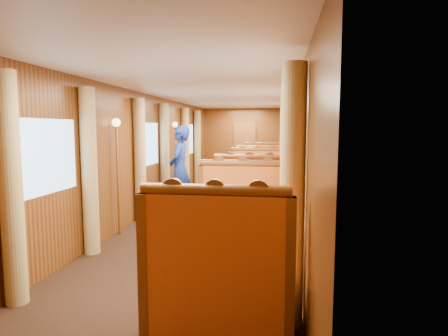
% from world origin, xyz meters
% --- Properties ---
extents(floor, '(3.00, 12.00, 0.01)m').
position_xyz_m(floor, '(0.00, 0.00, 0.00)').
color(floor, black).
rests_on(floor, ground).
extents(ceiling, '(3.00, 12.00, 0.01)m').
position_xyz_m(ceiling, '(0.00, 0.00, 2.50)').
color(ceiling, silver).
rests_on(ceiling, wall_left).
extents(wall_far, '(3.00, 0.01, 2.50)m').
position_xyz_m(wall_far, '(0.00, 6.00, 1.25)').
color(wall_far, brown).
rests_on(wall_far, floor).
extents(wall_near, '(3.00, 0.01, 2.50)m').
position_xyz_m(wall_near, '(0.00, -6.00, 1.25)').
color(wall_near, brown).
rests_on(wall_near, floor).
extents(wall_left, '(0.01, 12.00, 2.50)m').
position_xyz_m(wall_left, '(-1.50, 0.00, 1.25)').
color(wall_left, brown).
rests_on(wall_left, floor).
extents(wall_right, '(0.01, 12.00, 2.50)m').
position_xyz_m(wall_right, '(1.50, 0.00, 1.25)').
color(wall_right, brown).
rests_on(wall_right, floor).
extents(doorway_far, '(0.80, 0.04, 2.00)m').
position_xyz_m(doorway_far, '(0.00, 5.97, 1.00)').
color(doorway_far, brown).
rests_on(doorway_far, floor).
extents(table_near, '(1.05, 0.72, 0.75)m').
position_xyz_m(table_near, '(0.75, -3.50, 0.38)').
color(table_near, white).
rests_on(table_near, floor).
extents(banquette_near_fwd, '(1.30, 0.55, 1.34)m').
position_xyz_m(banquette_near_fwd, '(0.75, -4.51, 0.42)').
color(banquette_near_fwd, '#BD3915').
rests_on(banquette_near_fwd, floor).
extents(banquette_near_aft, '(1.30, 0.55, 1.34)m').
position_xyz_m(banquette_near_aft, '(0.75, -2.49, 0.42)').
color(banquette_near_aft, '#BD3915').
rests_on(banquette_near_aft, floor).
extents(table_mid, '(1.05, 0.72, 0.75)m').
position_xyz_m(table_mid, '(0.75, 0.00, 0.38)').
color(table_mid, white).
rests_on(table_mid, floor).
extents(banquette_mid_fwd, '(1.30, 0.55, 1.34)m').
position_xyz_m(banquette_mid_fwd, '(0.75, -1.01, 0.42)').
color(banquette_mid_fwd, '#BD3915').
rests_on(banquette_mid_fwd, floor).
extents(banquette_mid_aft, '(1.30, 0.55, 1.34)m').
position_xyz_m(banquette_mid_aft, '(0.75, 1.01, 0.42)').
color(banquette_mid_aft, '#BD3915').
rests_on(banquette_mid_aft, floor).
extents(table_far, '(1.05, 0.72, 0.75)m').
position_xyz_m(table_far, '(0.75, 3.50, 0.38)').
color(table_far, white).
rests_on(table_far, floor).
extents(banquette_far_fwd, '(1.30, 0.55, 1.34)m').
position_xyz_m(banquette_far_fwd, '(0.75, 2.49, 0.42)').
color(banquette_far_fwd, '#BD3915').
rests_on(banquette_far_fwd, floor).
extents(banquette_far_aft, '(1.30, 0.55, 1.34)m').
position_xyz_m(banquette_far_aft, '(0.75, 4.51, 0.42)').
color(banquette_far_aft, '#BD3915').
rests_on(banquette_far_aft, floor).
extents(tea_tray, '(0.41, 0.35, 0.01)m').
position_xyz_m(tea_tray, '(0.67, -3.52, 0.76)').
color(tea_tray, silver).
rests_on(tea_tray, table_near).
extents(teapot_left, '(0.19, 0.16, 0.13)m').
position_xyz_m(teapot_left, '(0.61, -3.64, 0.82)').
color(teapot_left, silver).
rests_on(teapot_left, tea_tray).
extents(teapot_right, '(0.17, 0.13, 0.12)m').
position_xyz_m(teapot_right, '(0.72, -3.64, 0.81)').
color(teapot_right, silver).
rests_on(teapot_right, tea_tray).
extents(teapot_back, '(0.17, 0.14, 0.12)m').
position_xyz_m(teapot_back, '(0.69, -3.47, 0.81)').
color(teapot_back, silver).
rests_on(teapot_back, tea_tray).
extents(fruit_plate, '(0.21, 0.21, 0.05)m').
position_xyz_m(fruit_plate, '(1.06, -3.62, 0.77)').
color(fruit_plate, white).
rests_on(fruit_plate, table_near).
extents(cup_inboard, '(0.08, 0.08, 0.26)m').
position_xyz_m(cup_inboard, '(0.40, -3.41, 0.86)').
color(cup_inboard, white).
rests_on(cup_inboard, table_near).
extents(cup_outboard, '(0.08, 0.08, 0.26)m').
position_xyz_m(cup_outboard, '(0.45, -3.29, 0.86)').
color(cup_outboard, white).
rests_on(cup_outboard, table_near).
extents(rose_vase_mid, '(0.06, 0.06, 0.36)m').
position_xyz_m(rose_vase_mid, '(0.75, 0.00, 0.93)').
color(rose_vase_mid, silver).
rests_on(rose_vase_mid, table_mid).
extents(rose_vase_far, '(0.06, 0.06, 0.36)m').
position_xyz_m(rose_vase_far, '(0.75, 3.54, 0.93)').
color(rose_vase_far, silver).
rests_on(rose_vase_far, table_far).
extents(window_left_near, '(0.01, 1.20, 0.90)m').
position_xyz_m(window_left_near, '(-1.49, -3.50, 1.45)').
color(window_left_near, '#80ADE4').
rests_on(window_left_near, wall_left).
extents(curtain_left_near_a, '(0.22, 0.22, 2.35)m').
position_xyz_m(curtain_left_near_a, '(-1.38, -4.28, 1.18)').
color(curtain_left_near_a, tan).
rests_on(curtain_left_near_a, floor).
extents(curtain_left_near_b, '(0.22, 0.22, 2.35)m').
position_xyz_m(curtain_left_near_b, '(-1.38, -2.72, 1.18)').
color(curtain_left_near_b, tan).
rests_on(curtain_left_near_b, floor).
extents(window_right_near, '(0.01, 1.20, 0.90)m').
position_xyz_m(window_right_near, '(1.49, -3.50, 1.45)').
color(window_right_near, '#80ADE4').
rests_on(window_right_near, wall_right).
extents(curtain_right_near_a, '(0.22, 0.22, 2.35)m').
position_xyz_m(curtain_right_near_a, '(1.38, -4.28, 1.18)').
color(curtain_right_near_a, tan).
rests_on(curtain_right_near_a, floor).
extents(curtain_right_near_b, '(0.22, 0.22, 2.35)m').
position_xyz_m(curtain_right_near_b, '(1.38, -2.72, 1.18)').
color(curtain_right_near_b, tan).
rests_on(curtain_right_near_b, floor).
extents(window_left_mid, '(0.01, 1.20, 0.90)m').
position_xyz_m(window_left_mid, '(-1.49, 0.00, 1.45)').
color(window_left_mid, '#80ADE4').
rests_on(window_left_mid, wall_left).
extents(curtain_left_mid_a, '(0.22, 0.22, 2.35)m').
position_xyz_m(curtain_left_mid_a, '(-1.38, -0.78, 1.18)').
color(curtain_left_mid_a, tan).
rests_on(curtain_left_mid_a, floor).
extents(curtain_left_mid_b, '(0.22, 0.22, 2.35)m').
position_xyz_m(curtain_left_mid_b, '(-1.38, 0.78, 1.18)').
color(curtain_left_mid_b, tan).
rests_on(curtain_left_mid_b, floor).
extents(window_right_mid, '(0.01, 1.20, 0.90)m').
position_xyz_m(window_right_mid, '(1.49, 0.00, 1.45)').
color(window_right_mid, '#80ADE4').
rests_on(window_right_mid, wall_right).
extents(curtain_right_mid_a, '(0.22, 0.22, 2.35)m').
position_xyz_m(curtain_right_mid_a, '(1.38, -0.78, 1.18)').
color(curtain_right_mid_a, tan).
rests_on(curtain_right_mid_a, floor).
extents(curtain_right_mid_b, '(0.22, 0.22, 2.35)m').
position_xyz_m(curtain_right_mid_b, '(1.38, 0.78, 1.18)').
color(curtain_right_mid_b, tan).
rests_on(curtain_right_mid_b, floor).
extents(window_left_far, '(0.01, 1.20, 0.90)m').
position_xyz_m(window_left_far, '(-1.49, 3.50, 1.45)').
color(window_left_far, '#80ADE4').
rests_on(window_left_far, wall_left).
extents(curtain_left_far_a, '(0.22, 0.22, 2.35)m').
position_xyz_m(curtain_left_far_a, '(-1.38, 2.72, 1.18)').
color(curtain_left_far_a, tan).
rests_on(curtain_left_far_a, floor).
extents(curtain_left_far_b, '(0.22, 0.22, 2.35)m').
position_xyz_m(curtain_left_far_b, '(-1.38, 4.28, 1.18)').
color(curtain_left_far_b, tan).
rests_on(curtain_left_far_b, floor).
extents(window_right_far, '(0.01, 1.20, 0.90)m').
position_xyz_m(window_right_far, '(1.49, 3.50, 1.45)').
color(window_right_far, '#80ADE4').
rests_on(window_right_far, wall_right).
extents(curtain_right_far_a, '(0.22, 0.22, 2.35)m').
position_xyz_m(curtain_right_far_a, '(1.38, 2.72, 1.18)').
color(curtain_right_far_a, tan).
rests_on(curtain_right_far_a, floor).
extents(curtain_right_far_b, '(0.22, 0.22, 2.35)m').
position_xyz_m(curtain_right_far_b, '(1.38, 4.28, 1.18)').
color(curtain_right_far_b, tan).
rests_on(curtain_right_far_b, floor).
extents(sconce_left_fore, '(0.14, 0.14, 1.95)m').
position_xyz_m(sconce_left_fore, '(-1.40, -1.75, 1.38)').
color(sconce_left_fore, '#BF8C3F').
rests_on(sconce_left_fore, floor).
extents(sconce_right_fore, '(0.14, 0.14, 1.95)m').
position_xyz_m(sconce_right_fore, '(1.40, -1.75, 1.38)').
color(sconce_right_fore, '#BF8C3F').
rests_on(sconce_right_fore, floor).
extents(sconce_left_aft, '(0.14, 0.14, 1.95)m').
position_xyz_m(sconce_left_aft, '(-1.40, 1.75, 1.38)').
color(sconce_left_aft, '#BF8C3F').
rests_on(sconce_left_aft, floor).
extents(sconce_right_aft, '(0.14, 0.14, 1.95)m').
position_xyz_m(sconce_right_aft, '(1.40, 1.75, 1.38)').
color(sconce_right_aft, '#BF8C3F').
rests_on(sconce_right_aft, floor).
extents(steward, '(0.44, 0.67, 1.84)m').
position_xyz_m(steward, '(-0.81, 0.02, 0.92)').
color(steward, navy).
rests_on(steward, floor).
extents(passenger, '(0.40, 0.44, 0.76)m').
position_xyz_m(passenger, '(0.75, 0.79, 0.74)').
color(passenger, beige).
rests_on(passenger, banquette_mid_aft).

